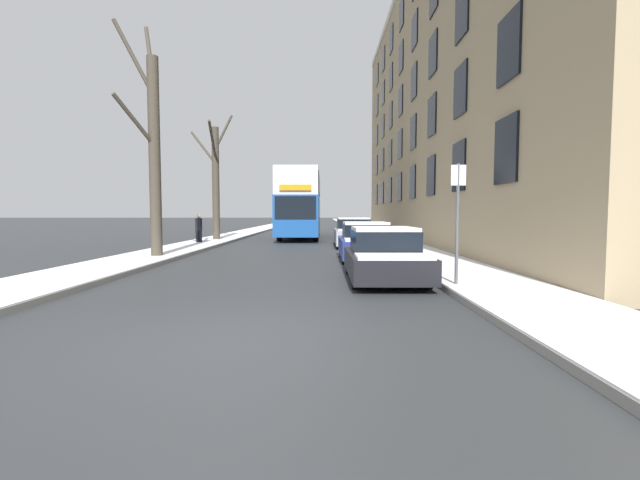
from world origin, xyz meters
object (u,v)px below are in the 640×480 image
object	(u,v)px
bare_tree_left_1	(215,179)
parked_car_2	(353,233)
double_decker_bus	(301,202)
parked_car_1	(365,242)
parked_car_0	(384,256)
pedestrian_left_sidewalk	(199,228)
street_sign_post	(457,219)
bare_tree_left_0	(153,150)

from	to	relation	value
bare_tree_left_1	parked_car_2	world-z (taller)	bare_tree_left_1
double_decker_bus	parked_car_1	world-z (taller)	double_decker_bus
double_decker_bus	parked_car_0	size ratio (longest dim) A/B	2.90
parked_car_0	parked_car_2	distance (m)	10.99
parked_car_1	pedestrian_left_sidewalk	world-z (taller)	pedestrian_left_sidewalk
street_sign_post	parked_car_2	bearing A→B (deg)	96.31
double_decker_bus	parked_car_0	xyz separation A→B (m)	(3.09, -18.90, -1.86)
double_decker_bus	parked_car_1	bearing A→B (deg)	-77.69
bare_tree_left_0	parked_car_0	bearing A→B (deg)	-32.06
parked_car_2	street_sign_post	distance (m)	12.53
bare_tree_left_0	pedestrian_left_sidewalk	xyz separation A→B (m)	(-0.50, 7.22, -3.07)
pedestrian_left_sidewalk	street_sign_post	distance (m)	16.52
street_sign_post	pedestrian_left_sidewalk	bearing A→B (deg)	125.36
bare_tree_left_1	double_decker_bus	bearing A→B (deg)	40.86
parked_car_1	street_sign_post	bearing A→B (deg)	-77.47
parked_car_0	parked_car_1	distance (m)	4.75
bare_tree_left_1	parked_car_0	xyz separation A→B (m)	(7.93, -14.71, -3.10)
parked_car_1	street_sign_post	xyz separation A→B (m)	(1.37, -6.18, 0.94)
bare_tree_left_1	street_sign_post	xyz separation A→B (m)	(9.31, -16.14, -2.15)
double_decker_bus	street_sign_post	distance (m)	20.84
parked_car_0	street_sign_post	size ratio (longest dim) A/B	1.42
parked_car_0	parked_car_1	world-z (taller)	parked_car_1
bare_tree_left_0	parked_car_2	world-z (taller)	bare_tree_left_0
parked_car_1	pedestrian_left_sidewalk	xyz separation A→B (m)	(-8.18, 7.28, 0.27)
parked_car_0	pedestrian_left_sidewalk	world-z (taller)	pedestrian_left_sidewalk
parked_car_2	pedestrian_left_sidewalk	bearing A→B (deg)	172.76
bare_tree_left_0	double_decker_bus	bearing A→B (deg)	71.96
bare_tree_left_0	pedestrian_left_sidewalk	world-z (taller)	bare_tree_left_0
bare_tree_left_1	parked_car_2	xyz separation A→B (m)	(7.93, -3.72, -3.04)
double_decker_bus	parked_car_2	world-z (taller)	double_decker_bus
bare_tree_left_1	pedestrian_left_sidewalk	bearing A→B (deg)	-95.31
parked_car_0	pedestrian_left_sidewalk	bearing A→B (deg)	124.21
street_sign_post	bare_tree_left_1	bearing A→B (deg)	119.96
parked_car_1	parked_car_2	xyz separation A→B (m)	(-0.00, 6.24, 0.04)
bare_tree_left_0	parked_car_1	bearing A→B (deg)	-0.44
street_sign_post	double_decker_bus	bearing A→B (deg)	102.38
bare_tree_left_0	double_decker_bus	size ratio (longest dim) A/B	0.77
bare_tree_left_0	parked_car_2	size ratio (longest dim) A/B	2.03
bare_tree_left_1	parked_car_2	bearing A→B (deg)	-25.11
pedestrian_left_sidewalk	double_decker_bus	bearing A→B (deg)	-149.95
parked_car_1	street_sign_post	distance (m)	6.40
double_decker_bus	parked_car_2	size ratio (longest dim) A/B	2.64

